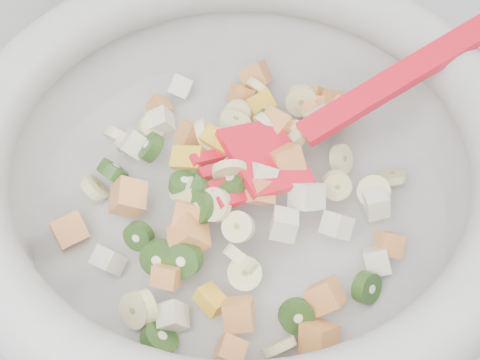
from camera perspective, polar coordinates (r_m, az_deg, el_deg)
mixing_bowl at (r=0.51m, az=0.02°, el=1.10°), size 0.48×0.43×0.14m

